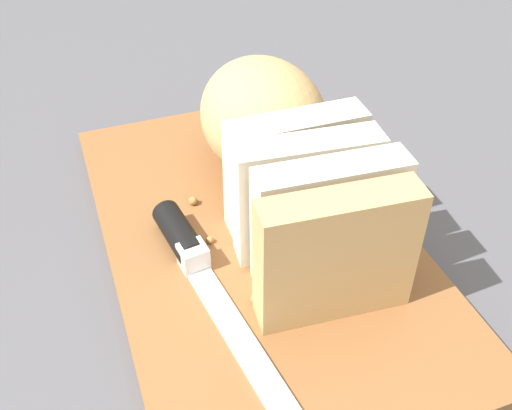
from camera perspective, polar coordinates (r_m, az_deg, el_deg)
ground_plane at (r=0.52m, az=-0.00°, el=-4.14°), size 3.00×3.00×0.00m
cutting_board at (r=0.51m, az=-0.00°, el=-3.38°), size 0.43×0.26×0.02m
bread_loaf at (r=0.51m, az=2.63°, el=5.16°), size 0.29×0.13×0.10m
bread_knife at (r=0.47m, az=-5.72°, el=-5.75°), size 0.29×0.06×0.02m
crumb_near_knife at (r=0.55m, az=0.70°, el=1.46°), size 0.01×0.01×0.01m
crumb_near_loaf at (r=0.53m, az=-6.11°, el=0.41°), size 0.01×0.01×0.01m
crumb_stray_left at (r=0.50m, az=-4.54°, el=-3.34°), size 0.01×0.01×0.01m
crumb_stray_right at (r=0.45m, az=-0.07°, el=-9.11°), size 0.01×0.01×0.01m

